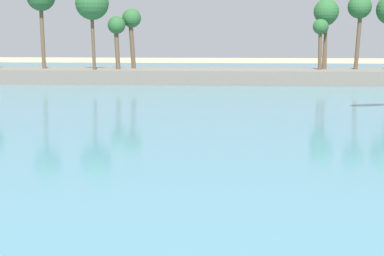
{
  "coord_description": "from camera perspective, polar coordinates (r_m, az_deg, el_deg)",
  "views": [
    {
      "loc": [
        2.06,
        -5.03,
        7.4
      ],
      "look_at": [
        1.04,
        14.61,
        4.07
      ],
      "focal_mm": 58.15,
      "sensor_mm": 36.0,
      "label": 1
    }
  ],
  "objects": [
    {
      "name": "palm_headland",
      "position": [
        76.75,
        3.39,
        6.7
      ],
      "size": [
        91.99,
        6.86,
        13.39
      ],
      "color": "slate",
      "rests_on": "ground"
    },
    {
      "name": "sea",
      "position": [
        65.52,
        1.15,
        3.13
      ],
      "size": [
        220.0,
        102.9,
        0.06
      ],
      "primitive_type": "cube",
      "color": "teal",
      "rests_on": "ground"
    }
  ]
}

